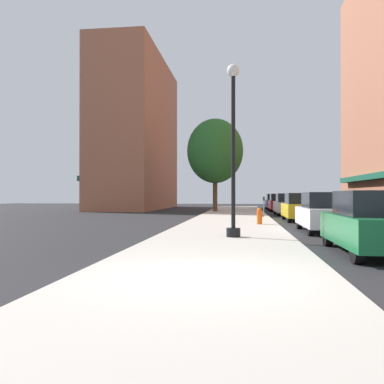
{
  "coord_description": "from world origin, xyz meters",
  "views": [
    {
      "loc": [
        0.68,
        -7.13,
        1.55
      ],
      "look_at": [
        -2.92,
        21.44,
        1.75
      ],
      "focal_mm": 38.09,
      "sensor_mm": 36.0,
      "label": 1
    }
  ],
  "objects_px": {
    "parking_meter_near": "(264,204)",
    "car_red": "(279,203)",
    "tree_near": "(215,151)",
    "car_silver": "(287,205)",
    "car_blue": "(274,202)",
    "lamppost": "(233,147)",
    "car_green": "(372,223)",
    "fire_hydrant": "(260,216)",
    "car_white": "(324,213)",
    "car_yellow": "(300,207)"
  },
  "relations": [
    {
      "from": "parking_meter_near",
      "to": "car_red",
      "type": "height_order",
      "value": "car_red"
    },
    {
      "from": "tree_near",
      "to": "car_red",
      "type": "relative_size",
      "value": 1.89
    },
    {
      "from": "car_silver",
      "to": "car_blue",
      "type": "height_order",
      "value": "same"
    },
    {
      "from": "car_red",
      "to": "car_silver",
      "type": "bearing_deg",
      "value": -89.23
    },
    {
      "from": "parking_meter_near",
      "to": "car_blue",
      "type": "bearing_deg",
      "value": 83.43
    },
    {
      "from": "tree_near",
      "to": "car_blue",
      "type": "height_order",
      "value": "tree_near"
    },
    {
      "from": "parking_meter_near",
      "to": "car_silver",
      "type": "relative_size",
      "value": 0.3
    },
    {
      "from": "lamppost",
      "to": "parking_meter_near",
      "type": "bearing_deg",
      "value": 82.89
    },
    {
      "from": "car_green",
      "to": "tree_near",
      "type": "bearing_deg",
      "value": 103.46
    },
    {
      "from": "lamppost",
      "to": "car_blue",
      "type": "relative_size",
      "value": 1.37
    },
    {
      "from": "fire_hydrant",
      "to": "tree_near",
      "type": "bearing_deg",
      "value": 101.73
    },
    {
      "from": "lamppost",
      "to": "parking_meter_near",
      "type": "height_order",
      "value": "lamppost"
    },
    {
      "from": "parking_meter_near",
      "to": "car_green",
      "type": "xyz_separation_m",
      "value": [
        1.95,
        -16.52,
        -0.14
      ]
    },
    {
      "from": "car_white",
      "to": "car_yellow",
      "type": "xyz_separation_m",
      "value": [
        0.0,
        7.19,
        0.0
      ]
    },
    {
      "from": "car_white",
      "to": "car_silver",
      "type": "relative_size",
      "value": 1.0
    },
    {
      "from": "car_green",
      "to": "car_yellow",
      "type": "distance_m",
      "value": 13.48
    },
    {
      "from": "lamppost",
      "to": "parking_meter_near",
      "type": "xyz_separation_m",
      "value": [
        1.71,
        13.68,
        -2.25
      ]
    },
    {
      "from": "fire_hydrant",
      "to": "car_silver",
      "type": "height_order",
      "value": "car_silver"
    },
    {
      "from": "parking_meter_near",
      "to": "car_green",
      "type": "distance_m",
      "value": 16.63
    },
    {
      "from": "parking_meter_near",
      "to": "car_green",
      "type": "height_order",
      "value": "car_green"
    },
    {
      "from": "car_green",
      "to": "car_silver",
      "type": "xyz_separation_m",
      "value": [
        0.0,
        20.43,
        0.0
      ]
    },
    {
      "from": "car_silver",
      "to": "car_red",
      "type": "bearing_deg",
      "value": 92.07
    },
    {
      "from": "parking_meter_near",
      "to": "car_green",
      "type": "relative_size",
      "value": 0.3
    },
    {
      "from": "lamppost",
      "to": "car_white",
      "type": "distance_m",
      "value": 5.57
    },
    {
      "from": "car_white",
      "to": "car_blue",
      "type": "distance_m",
      "value": 27.17
    },
    {
      "from": "car_silver",
      "to": "car_blue",
      "type": "xyz_separation_m",
      "value": [
        0.0,
        13.03,
        0.0
      ]
    },
    {
      "from": "fire_hydrant",
      "to": "car_yellow",
      "type": "xyz_separation_m",
      "value": [
        2.53,
        4.43,
        0.29
      ]
    },
    {
      "from": "lamppost",
      "to": "car_white",
      "type": "bearing_deg",
      "value": 43.32
    },
    {
      "from": "lamppost",
      "to": "car_red",
      "type": "xyz_separation_m",
      "value": [
        3.66,
        24.91,
        -2.39
      ]
    },
    {
      "from": "fire_hydrant",
      "to": "car_red",
      "type": "xyz_separation_m",
      "value": [
        2.53,
        18.7,
        0.29
      ]
    },
    {
      "from": "lamppost",
      "to": "car_yellow",
      "type": "bearing_deg",
      "value": 71.03
    },
    {
      "from": "car_yellow",
      "to": "car_blue",
      "type": "height_order",
      "value": "same"
    },
    {
      "from": "lamppost",
      "to": "car_yellow",
      "type": "height_order",
      "value": "lamppost"
    },
    {
      "from": "car_blue",
      "to": "fire_hydrant",
      "type": "bearing_deg",
      "value": -97.47
    },
    {
      "from": "parking_meter_near",
      "to": "car_yellow",
      "type": "bearing_deg",
      "value": -57.36
    },
    {
      "from": "car_white",
      "to": "car_yellow",
      "type": "bearing_deg",
      "value": 90.45
    },
    {
      "from": "car_green",
      "to": "car_silver",
      "type": "relative_size",
      "value": 1.0
    },
    {
      "from": "car_silver",
      "to": "fire_hydrant",
      "type": "bearing_deg",
      "value": -100.46
    },
    {
      "from": "car_white",
      "to": "fire_hydrant",
      "type": "bearing_deg",
      "value": 132.93
    },
    {
      "from": "fire_hydrant",
      "to": "car_yellow",
      "type": "bearing_deg",
      "value": 60.28
    },
    {
      "from": "fire_hydrant",
      "to": "car_blue",
      "type": "distance_m",
      "value": 24.54
    },
    {
      "from": "car_silver",
      "to": "car_blue",
      "type": "bearing_deg",
      "value": 92.07
    },
    {
      "from": "tree_near",
      "to": "car_yellow",
      "type": "height_order",
      "value": "tree_near"
    },
    {
      "from": "car_red",
      "to": "car_blue",
      "type": "height_order",
      "value": "same"
    },
    {
      "from": "lamppost",
      "to": "car_blue",
      "type": "distance_m",
      "value": 30.93
    },
    {
      "from": "parking_meter_near",
      "to": "car_silver",
      "type": "height_order",
      "value": "car_silver"
    },
    {
      "from": "car_silver",
      "to": "car_red",
      "type": "distance_m",
      "value": 7.33
    },
    {
      "from": "parking_meter_near",
      "to": "tree_near",
      "type": "bearing_deg",
      "value": 115.15
    },
    {
      "from": "car_white",
      "to": "car_red",
      "type": "xyz_separation_m",
      "value": [
        0.0,
        21.47,
        0.0
      ]
    },
    {
      "from": "lamppost",
      "to": "car_silver",
      "type": "height_order",
      "value": "lamppost"
    }
  ]
}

